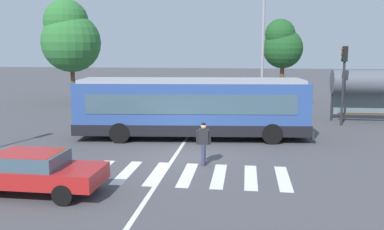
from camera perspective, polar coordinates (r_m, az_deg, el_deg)
The scene contains 14 objects.
ground_plane at distance 17.94m, azimuth -1.16°, elevation -5.76°, with size 160.00×160.00×0.00m, color #47474C.
city_transit_bus at distance 21.35m, azimuth -0.02°, elevation 0.99°, with size 12.00×3.71×3.06m.
pedestrian_crossing_street at distance 16.56m, azimuth 1.58°, elevation -3.57°, with size 0.58×0.39×1.72m.
foreground_sedan at distance 14.33m, azimuth -21.00°, elevation -7.04°, with size 4.52×1.92×1.35m.
parked_car_silver at distance 32.00m, azimuth 0.40°, elevation 2.22°, with size 2.07×4.60×1.35m.
parked_car_black at distance 31.62m, azimuth 4.74°, elevation 2.10°, with size 2.03×4.58×1.35m.
parked_car_white at distance 31.81m, azimuth 9.95°, elevation 2.04°, with size 2.07×4.59×1.35m.
traffic_light_far_corner at distance 26.37m, azimuth 19.94°, elevation 5.43°, with size 0.33×0.32×4.71m.
bus_stop_shelter at distance 28.63m, azimuth 22.93°, elevation 4.01°, with size 4.55×1.54×3.25m.
twin_arm_street_lamp at distance 28.68m, azimuth 9.62°, elevation 9.97°, with size 4.79×0.32×8.14m.
background_tree_left at distance 36.29m, azimuth -16.29°, elevation 10.20°, with size 4.82×4.82×8.53m.
background_tree_right at distance 37.42m, azimuth 12.15°, elevation 9.36°, with size 3.45×3.45×7.07m.
crosswalk_painted_stripes at distance 15.54m, azimuth -0.59°, elevation -8.10°, with size 7.34×2.99×0.01m.
lane_center_line at distance 19.91m, azimuth -1.43°, elevation -4.25°, with size 0.16×24.00×0.01m, color silver.
Camera 1 is at (2.59, -17.15, 4.60)m, focal length 39.23 mm.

